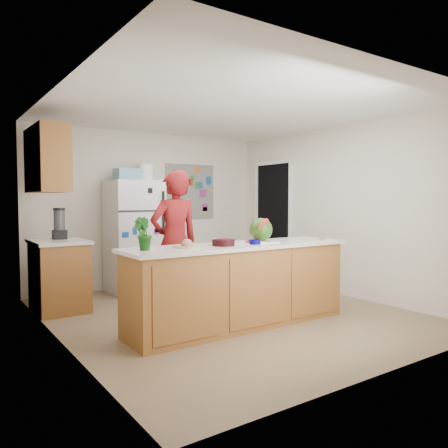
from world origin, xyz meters
TOP-DOWN VIEW (x-y plane):
  - floor at (0.00, 0.00)m, footprint 4.00×4.50m
  - wall_back at (0.00, 2.26)m, footprint 4.00×0.02m
  - wall_left at (-2.01, 0.00)m, footprint 0.02×4.50m
  - wall_right at (2.01, 0.00)m, footprint 0.02×4.50m
  - ceiling at (0.00, 0.00)m, footprint 4.00×4.50m
  - doorway at (1.99, 1.45)m, footprint 0.03×0.85m
  - peninsula_base at (-0.20, -0.50)m, footprint 2.60×0.62m
  - peninsula_top at (-0.20, -0.50)m, footprint 2.68×0.70m
  - side_counter_base at (-1.69, 1.35)m, footprint 0.60×0.80m
  - side_counter_top at (-1.69, 1.35)m, footprint 0.64×0.84m
  - upper_cabinets at (-1.82, 1.30)m, footprint 0.35×1.00m
  - refrigerator at (-0.45, 1.88)m, footprint 0.75×0.70m
  - fridge_top_bin at (-0.55, 1.88)m, footprint 0.35×0.28m
  - photo_collage at (0.75, 2.24)m, footprint 0.95×0.01m
  - person at (-0.54, 0.40)m, footprint 0.65×0.43m
  - blender_appliance at (-1.64, 1.49)m, footprint 0.14×0.14m
  - cutting_board at (0.07, -0.49)m, footprint 0.45×0.36m
  - watermelon at (0.13, -0.47)m, footprint 0.27×0.27m
  - watermelon_slice at (-0.04, -0.54)m, footprint 0.18×0.18m
  - cherry_bowl at (-0.46, -0.55)m, footprint 0.32×0.32m
  - white_bowl at (-0.39, -0.41)m, footprint 0.26×0.26m
  - cobalt_bowl at (-0.08, -0.62)m, footprint 0.14×0.14m
  - plate at (-0.87, -0.49)m, footprint 0.35×0.35m
  - paper_towel at (-0.01, -0.54)m, footprint 0.23×0.22m
  - keys at (1.00, -0.60)m, footprint 0.10×0.07m
  - potted_plant at (-1.33, -0.45)m, footprint 0.22×0.23m

SIDE VIEW (x-z plane):
  - floor at x=0.00m, z-range -0.02..0.00m
  - side_counter_base at x=-1.69m, z-range 0.00..0.86m
  - peninsula_base at x=-0.20m, z-range 0.00..0.88m
  - refrigerator at x=-0.45m, z-range 0.00..1.70m
  - side_counter_top at x=-1.69m, z-range 0.86..0.90m
  - person at x=-0.54m, z-range 0.00..1.77m
  - peninsula_top at x=-0.20m, z-range 0.88..0.92m
  - cutting_board at x=0.07m, z-range 0.92..0.93m
  - keys at x=1.00m, z-range 0.92..0.93m
  - plate at x=-0.87m, z-range 0.92..0.94m
  - paper_towel at x=-0.01m, z-range 0.92..0.94m
  - watermelon_slice at x=-0.04m, z-range 0.93..0.95m
  - cobalt_bowl at x=-0.08m, z-range 0.92..0.97m
  - white_bowl at x=-0.39m, z-range 0.92..0.98m
  - cherry_bowl at x=-0.46m, z-range 0.92..0.99m
  - doorway at x=1.99m, z-range 0.00..2.04m
  - watermelon at x=0.13m, z-range 0.93..1.20m
  - potted_plant at x=-1.33m, z-range 0.92..1.24m
  - blender_appliance at x=-1.64m, z-range 0.90..1.28m
  - wall_back at x=0.00m, z-range 0.00..2.50m
  - wall_left at x=-2.01m, z-range 0.00..2.50m
  - wall_right at x=2.01m, z-range 0.00..2.50m
  - photo_collage at x=0.75m, z-range 1.08..2.02m
  - fridge_top_bin at x=-0.55m, z-range 1.70..1.88m
  - upper_cabinets at x=-1.82m, z-range 1.50..2.30m
  - ceiling at x=0.00m, z-range 2.50..2.52m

